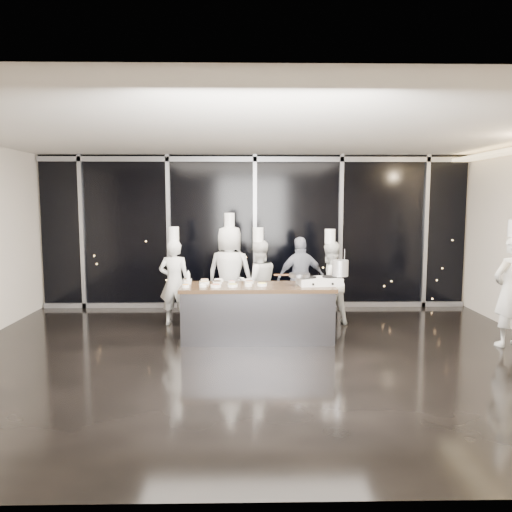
{
  "coord_description": "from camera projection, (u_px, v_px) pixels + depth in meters",
  "views": [
    {
      "loc": [
        -0.18,
        -7.02,
        2.27
      ],
      "look_at": [
        -0.02,
        1.2,
        1.34
      ],
      "focal_mm": 35.0,
      "sensor_mm": 36.0,
      "label": 1
    }
  ],
  "objects": [
    {
      "name": "chef_right",
      "position": [
        329.0,
        283.0,
        9.03
      ],
      "size": [
        0.91,
        0.82,
        1.75
      ],
      "rotation": [
        0.0,
        0.0,
        3.55
      ],
      "color": "silver",
      "rests_on": "ground"
    },
    {
      "name": "stock_pot",
      "position": [
        340.0,
        268.0,
        8.07
      ],
      "size": [
        0.29,
        0.29,
        0.26
      ],
      "primitive_type": "cylinder",
      "rotation": [
        0.0,
        0.0,
        0.12
      ],
      "color": "silver",
      "rests_on": "stove"
    },
    {
      "name": "chef_side",
      "position": [
        511.0,
        290.0,
        7.71
      ],
      "size": [
        0.73,
        0.6,
        1.97
      ],
      "rotation": [
        0.0,
        0.0,
        3.46
      ],
      "color": "silver",
      "rests_on": "ground"
    },
    {
      "name": "stove",
      "position": [
        319.0,
        281.0,
        8.06
      ],
      "size": [
        0.73,
        0.5,
        0.14
      ],
      "rotation": [
        0.0,
        0.0,
        0.12
      ],
      "color": "silver",
      "rests_on": "demo_counter"
    },
    {
      "name": "chef_center",
      "position": [
        258.0,
        283.0,
        8.98
      ],
      "size": [
        0.89,
        0.77,
        1.78
      ],
      "rotation": [
        0.0,
        0.0,
        3.42
      ],
      "color": "silver",
      "rests_on": "ground"
    },
    {
      "name": "window_wall",
      "position": [
        255.0,
        232.0,
        10.47
      ],
      "size": [
        8.9,
        0.11,
        3.2
      ],
      "color": "black",
      "rests_on": "ground"
    },
    {
      "name": "guest",
      "position": [
        301.0,
        278.0,
        9.44
      ],
      "size": [
        0.99,
        0.58,
        1.58
      ],
      "rotation": [
        0.0,
        0.0,
        3.36
      ],
      "color": "#131A34",
      "rests_on": "ground"
    },
    {
      "name": "prep_bowls",
      "position": [
        219.0,
        283.0,
        8.1
      ],
      "size": [
        1.4,
        0.73,
        0.05
      ],
      "color": "white",
      "rests_on": "demo_counter"
    },
    {
      "name": "ground",
      "position": [
        259.0,
        357.0,
        7.24
      ],
      "size": [
        9.0,
        9.0,
        0.0
      ],
      "primitive_type": "plane",
      "color": "black",
      "rests_on": "ground"
    },
    {
      "name": "room_shell",
      "position": [
        272.0,
        202.0,
        6.99
      ],
      "size": [
        9.02,
        7.02,
        3.21
      ],
      "color": "beige",
      "rests_on": "ground"
    },
    {
      "name": "chef_left",
      "position": [
        230.0,
        273.0,
        9.26
      ],
      "size": [
        1.0,
        0.8,
        2.03
      ],
      "rotation": [
        0.0,
        0.0,
        2.86
      ],
      "color": "silver",
      "rests_on": "ground"
    },
    {
      "name": "frying_pan",
      "position": [
        299.0,
        275.0,
        8.0
      ],
      "size": [
        0.6,
        0.37,
        0.06
      ],
      "rotation": [
        0.0,
        0.0,
        0.12
      ],
      "color": "gray",
      "rests_on": "stove"
    },
    {
      "name": "squeeze_bottle",
      "position": [
        188.0,
        277.0,
        8.23
      ],
      "size": [
        0.06,
        0.06,
        0.22
      ],
      "color": "white",
      "rests_on": "demo_counter"
    },
    {
      "name": "demo_counter",
      "position": [
        258.0,
        312.0,
        8.08
      ],
      "size": [
        2.46,
        0.86,
        0.9
      ],
      "color": "#3C3C41",
      "rests_on": "ground"
    },
    {
      "name": "chef_far_left",
      "position": [
        175.0,
        281.0,
        9.04
      ],
      "size": [
        0.61,
        0.43,
        1.79
      ],
      "rotation": [
        0.0,
        0.0,
        3.03
      ],
      "color": "silver",
      "rests_on": "ground"
    }
  ]
}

